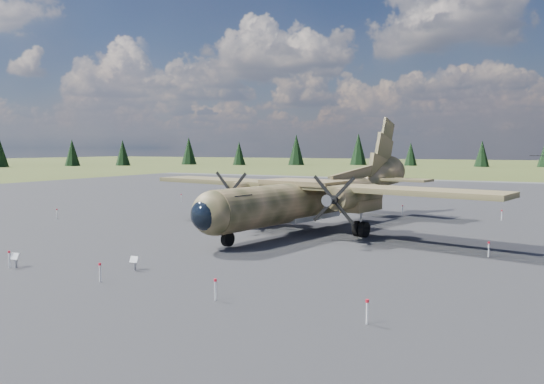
% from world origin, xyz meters
% --- Properties ---
extents(ground, '(500.00, 500.00, 0.00)m').
position_xyz_m(ground, '(0.00, 0.00, 0.00)').
color(ground, '#475224').
rests_on(ground, ground).
extents(apron, '(120.00, 120.00, 0.04)m').
position_xyz_m(apron, '(0.00, 10.00, 0.00)').
color(apron, '#525357').
rests_on(apron, ground).
extents(transport_plane, '(27.35, 24.58, 9.02)m').
position_xyz_m(transport_plane, '(4.34, 4.49, 2.59)').
color(transport_plane, '#34361D').
rests_on(transport_plane, ground).
extents(info_placard_left, '(0.49, 0.24, 0.74)m').
position_xyz_m(info_placard_left, '(-3.75, -13.36, 0.50)').
color(info_placard_left, gray).
rests_on(info_placard_left, ground).
extents(info_placard_right, '(0.45, 0.21, 0.69)m').
position_xyz_m(info_placard_right, '(1.79, -11.10, 0.46)').
color(info_placard_right, gray).
rests_on(info_placard_right, ground).
extents(barrier_fence, '(33.12, 29.62, 0.85)m').
position_xyz_m(barrier_fence, '(-0.46, -0.08, 0.51)').
color(barrier_fence, silver).
rests_on(barrier_fence, ground).
extents(treeline, '(314.95, 317.51, 10.93)m').
position_xyz_m(treeline, '(-0.95, -3.87, 4.83)').
color(treeline, black).
rests_on(treeline, ground).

